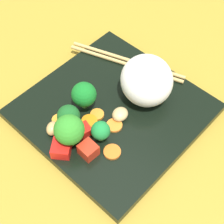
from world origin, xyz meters
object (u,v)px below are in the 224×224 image
Objects in this scene: rice_mound at (147,80)px; broccoli_floret_0 at (69,130)px; chopstick_pair at (127,62)px; square_plate at (113,110)px; carrot_slice_3 at (97,115)px.

rice_mound reaches higher than broccoli_floret_0.
chopstick_pair is at bearing -25.53° from rice_mound.
square_plate is 4.38× the size of broccoli_floret_0.
carrot_slice_3 is at bearing 70.82° from rice_mound.
chopstick_pair reaches higher than square_plate.
rice_mound reaches higher than carrot_slice_3.
carrot_slice_3 is 13.71cm from chopstick_pair.
rice_mound is 10.46cm from carrot_slice_3.
rice_mound reaches higher than square_plate.
broccoli_floret_0 is (2.36, 16.17, -0.07)cm from rice_mound.
broccoli_floret_0 is 0.29× the size of chopstick_pair.
carrot_slice_3 is (0.84, -6.99, -3.79)cm from broccoli_floret_0.
chopstick_pair reaches higher than carrot_slice_3.
rice_mound is 1.52× the size of broccoli_floret_0.
broccoli_floret_0 reaches higher than carrot_slice_3.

